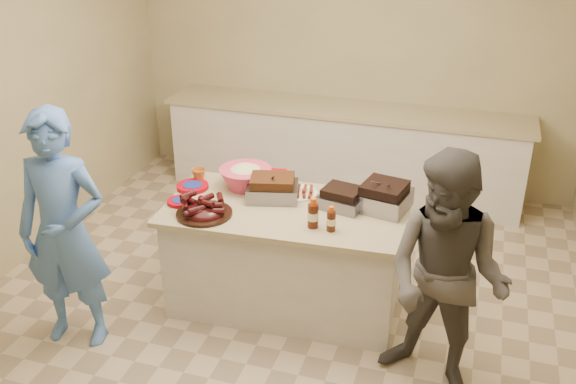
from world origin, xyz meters
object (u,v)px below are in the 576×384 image
(roasting_pan, at_px, (383,208))
(guest_gray, at_px, (433,383))
(coleslaw_bowl, at_px, (246,188))
(bbq_bottle_a, at_px, (313,227))
(island, at_px, (286,302))
(rib_platter, at_px, (204,215))
(guest_blue, at_px, (82,335))
(mustard_bottle, at_px, (266,196))
(bbq_bottle_b, at_px, (331,230))
(plastic_cup, at_px, (199,181))

(roasting_pan, relative_size, guest_gray, 0.21)
(coleslaw_bowl, relative_size, bbq_bottle_a, 1.84)
(island, distance_m, roasting_pan, 1.06)
(rib_platter, height_order, coleslaw_bowl, coleslaw_bowl)
(bbq_bottle_a, height_order, guest_gray, bbq_bottle_a)
(coleslaw_bowl, height_order, guest_blue, coleslaw_bowl)
(roasting_pan, bearing_deg, rib_platter, -146.87)
(rib_platter, bearing_deg, mustard_bottle, 52.97)
(island, relative_size, mustard_bottle, 14.74)
(guest_gray, bearing_deg, guest_blue, -154.66)
(bbq_bottle_b, distance_m, guest_blue, 1.92)
(island, distance_m, coleslaw_bowl, 0.92)
(island, height_order, roasting_pan, roasting_pan)
(coleslaw_bowl, bearing_deg, guest_blue, -130.41)
(rib_platter, bearing_deg, guest_blue, -144.83)
(guest_blue, bearing_deg, plastic_cup, 55.56)
(island, height_order, bbq_bottle_a, bbq_bottle_a)
(rib_platter, bearing_deg, bbq_bottle_b, 2.91)
(guest_blue, bearing_deg, bbq_bottle_a, 12.01)
(plastic_cup, bearing_deg, mustard_bottle, -8.64)
(roasting_pan, relative_size, bbq_bottle_a, 1.56)
(rib_platter, xyz_separation_m, plastic_cup, (-0.27, 0.50, 0.00))
(rib_platter, xyz_separation_m, coleslaw_bowl, (0.12, 0.49, 0.00))
(bbq_bottle_a, bearing_deg, roasting_pan, 45.53)
(island, relative_size, guest_gray, 1.08)
(rib_platter, relative_size, bbq_bottle_b, 2.21)
(island, relative_size, guest_blue, 1.03)
(coleslaw_bowl, bearing_deg, roasting_pan, -1.63)
(roasting_pan, height_order, bbq_bottle_b, bbq_bottle_b)
(roasting_pan, bearing_deg, plastic_cup, -170.07)
(guest_blue, xyz_separation_m, guest_gray, (2.42, 0.24, 0.00))
(rib_platter, xyz_separation_m, guest_gray, (1.67, -0.29, -0.81))
(island, relative_size, plastic_cup, 15.81)
(plastic_cup, bearing_deg, rib_platter, -61.91)
(rib_platter, xyz_separation_m, roasting_pan, (1.16, 0.46, 0.00))
(rib_platter, xyz_separation_m, bbq_bottle_a, (0.76, 0.06, 0.00))
(coleslaw_bowl, height_order, guest_gray, coleslaw_bowl)
(rib_platter, height_order, roasting_pan, rib_platter)
(island, height_order, rib_platter, rib_platter)
(rib_platter, distance_m, bbq_bottle_b, 0.89)
(rib_platter, relative_size, mustard_bottle, 3.37)
(mustard_bottle, relative_size, plastic_cup, 1.07)
(roasting_pan, height_order, guest_blue, roasting_pan)
(rib_platter, bearing_deg, guest_gray, -9.79)
(bbq_bottle_b, height_order, mustard_bottle, bbq_bottle_b)
(plastic_cup, height_order, guest_blue, plastic_cup)
(island, xyz_separation_m, plastic_cup, (-0.77, 0.23, 0.81))
(island, distance_m, bbq_bottle_a, 0.88)
(rib_platter, distance_m, mustard_bottle, 0.52)
(bbq_bottle_b, distance_m, guest_gray, 1.17)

